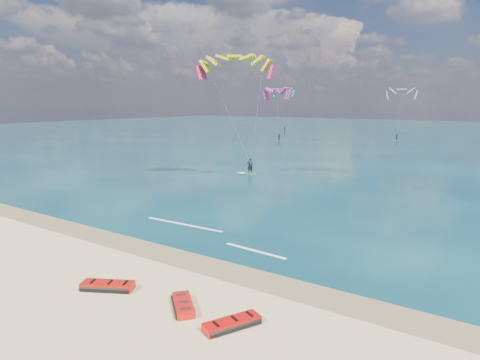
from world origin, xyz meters
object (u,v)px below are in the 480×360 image
(packed_kite_mid, at_px, (183,309))
(packed_kite_right, at_px, (232,327))
(kitesurfer_main, at_px, (243,109))
(packed_kite_left, at_px, (108,290))

(packed_kite_mid, bearing_deg, packed_kite_right, 39.07)
(packed_kite_right, relative_size, kitesurfer_main, 0.17)
(packed_kite_left, xyz_separation_m, packed_kite_mid, (4.25, 0.59, 0.00))
(packed_kite_left, xyz_separation_m, packed_kite_right, (6.89, 0.50, 0.00))
(packed_kite_mid, bearing_deg, packed_kite_left, -131.17)
(packed_kite_mid, relative_size, packed_kite_right, 0.90)
(packed_kite_right, xyz_separation_m, kitesurfer_main, (-18.35, 28.04, 8.02))
(packed_kite_right, height_order, kitesurfer_main, kitesurfer_main)
(kitesurfer_main, bearing_deg, packed_kite_mid, -76.61)
(packed_kite_left, height_order, kitesurfer_main, kitesurfer_main)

